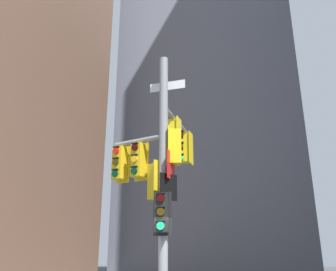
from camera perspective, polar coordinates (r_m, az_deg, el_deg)
name	(u,v)px	position (r m, az deg, el deg)	size (l,w,h in m)	color
building_mid_block	(214,115)	(38.68, 7.28, 3.17)	(15.83, 15.83, 31.67)	slate
signal_pole_assembly	(161,167)	(10.54, -1.13, -4.97)	(2.29, 3.28, 7.36)	gray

